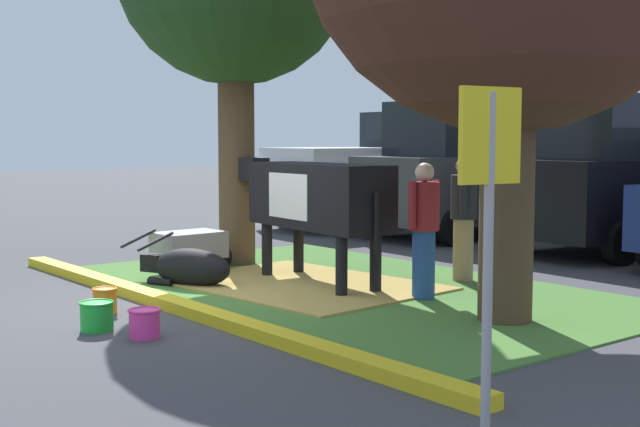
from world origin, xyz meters
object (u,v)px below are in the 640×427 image
Objects in this scene: parking_sign at (489,196)px; person_visitor_near at (464,216)px; bucket_orange at (105,300)px; bucket_green at (97,315)px; calf_lying at (189,268)px; suv_dark_grey at (474,169)px; cow_holstein at (314,196)px; pickup_truck_maroon at (388,173)px; suv_black at (625,174)px; wheelbarrow at (191,246)px; bucket_pink at (145,323)px; person_handler at (424,227)px.

person_visitor_near is at bearing 133.13° from parking_sign.
bucket_green is (0.67, -0.39, 0.00)m from bucket_orange.
calf_lying is 0.28× the size of suv_dark_grey.
pickup_truck_maroon is at bearing 129.83° from cow_holstein.
person_visitor_near is 0.34× the size of suv_black.
wheelbarrow is at bearing -138.69° from person_visitor_near.
wheelbarrow is 7.15m from parking_sign.
wheelbarrow is 3.72m from bucket_pink.
bucket_orange is at bearing 172.50° from bucket_pink.
suv_black is at bearing 94.29° from bucket_pink.
bucket_orange is at bearing -49.19° from wheelbarrow.
person_handler is (1.58, 0.35, -0.28)m from cow_holstein.
pickup_truck_maroon reaches higher than parking_sign.
bucket_pink is (1.23, -0.16, -0.00)m from bucket_orange.
calf_lying reaches higher than bucket_orange.
cow_holstein is 6.06m from suv_black.
cow_holstein is 0.67× the size of suv_dark_grey.
bucket_green is (-0.32, -4.84, -0.71)m from person_visitor_near.
pickup_truck_maroon is 1.17× the size of suv_black.
suv_dark_grey and suv_black have the same top height.
calf_lying is 1.78m from bucket_orange.
person_handler is 6.76m from suv_dark_grey.
suv_black is at bearing 84.33° from cow_holstein.
bucket_pink is at bearing -175.49° from parking_sign.
bucket_green is 0.07× the size of suv_black.
calf_lying is at bearing -145.95° from person_handler.
bucket_orange is 8.94m from suv_black.
bucket_orange is 0.06× the size of suv_dark_grey.
person_handler is 4.65× the size of bucket_green.
parking_sign is 7.65× the size of bucket_orange.
suv_dark_grey is at bearing 106.01° from bucket_orange.
calf_lying is 4.72× the size of bucket_orange.
person_visitor_near is 4.68m from bucket_pink.
wheelbarrow is (-1.71, -0.79, -0.73)m from cow_holstein.
bucket_orange is (1.76, -2.04, -0.24)m from wheelbarrow.
person_handler is 0.29× the size of pickup_truck_maroon.
calf_lying is at bearing -77.52° from suv_dark_grey.
person_handler is 0.98× the size of wheelbarrow.
calf_lying is 7.33m from suv_dark_grey.
bucket_pink is (-0.31, -3.34, -0.70)m from person_handler.
cow_holstein is 1.65m from person_handler.
parking_sign is (5.94, -1.39, 1.27)m from calf_lying.
bucket_orange is (0.05, -2.83, -0.97)m from cow_holstein.
wheelbarrow is (-0.86, 0.51, 0.15)m from calf_lying.
person_handler is at bearing 139.01° from parking_sign.
bucket_green is 0.07× the size of suv_dark_grey.
person_handler is 0.34× the size of suv_dark_grey.
parking_sign is 6.33× the size of bucket_green.
person_handler is at bearing -66.86° from person_visitor_near.
parking_sign reaches higher than person_handler.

